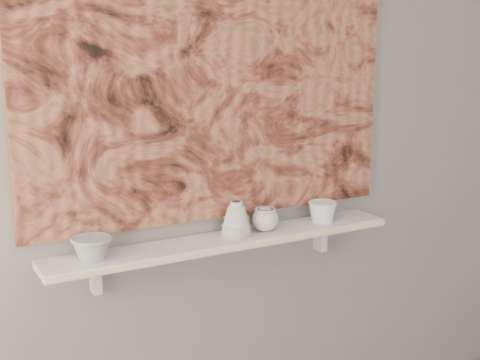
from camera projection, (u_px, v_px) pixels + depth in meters
wall_back at (213, 125)px, 2.53m from camera, size 3.60×0.00×3.60m
shelf at (225, 241)px, 2.54m from camera, size 1.40×0.18×0.03m
shelf_stripe at (237, 248)px, 2.46m from camera, size 1.40×0.01×0.02m
bracket_left at (95, 277)px, 2.38m from camera, size 0.03×0.06×0.12m
bracket_right at (320, 237)px, 2.84m from camera, size 0.03×0.06×0.12m
painting at (215, 74)px, 2.47m from camera, size 1.50×0.02×1.10m
house_motif at (314, 147)px, 2.74m from camera, size 0.09×0.00×0.08m
bowl_grey at (92, 248)px, 2.29m from camera, size 0.15×0.15×0.08m
cup_cream at (265, 219)px, 2.61m from camera, size 0.11×0.11×0.10m
bell_vessel at (236, 219)px, 2.54m from camera, size 0.14×0.14×0.14m
bowl_white at (322, 211)px, 2.74m from camera, size 0.13×0.13×0.09m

